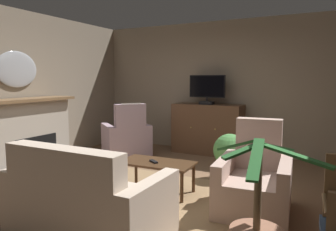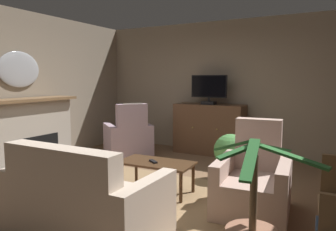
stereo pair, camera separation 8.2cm
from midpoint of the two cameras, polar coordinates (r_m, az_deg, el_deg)
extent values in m
cube|color=brown|center=(4.39, -3.23, -14.31)|extent=(6.17, 6.38, 0.04)
cube|color=gray|center=(6.80, 9.46, 5.04)|extent=(6.17, 0.10, 2.74)
cube|color=gray|center=(6.06, -27.12, 4.23)|extent=(0.10, 6.38, 2.74)
cube|color=#8E704C|center=(4.19, -3.50, -14.99)|extent=(2.79, 2.19, 0.01)
cube|color=#4C4C51|center=(5.80, -21.44, -9.12)|extent=(0.50, 1.69, 0.04)
cube|color=#ADA393|center=(5.97, -24.12, -3.23)|extent=(0.37, 1.49, 1.17)
cube|color=black|center=(5.91, -23.10, -5.91)|extent=(0.10, 0.83, 0.52)
cube|color=brown|center=(5.87, -24.15, 2.61)|extent=(0.49, 1.65, 0.05)
ellipsoid|color=#B2B7BF|center=(6.07, -25.93, 7.47)|extent=(0.06, 0.81, 0.62)
cube|color=#402A1C|center=(6.71, 6.69, -6.50)|extent=(1.38, 0.45, 0.06)
cube|color=brown|center=(6.61, 6.75, -2.41)|extent=(1.44, 0.51, 1.03)
sphere|color=tan|center=(6.45, 3.76, -2.13)|extent=(0.03, 0.03, 0.03)
sphere|color=tan|center=(6.27, 8.10, -2.45)|extent=(0.03, 0.03, 0.03)
cube|color=black|center=(6.50, 6.66, 2.28)|extent=(0.27, 0.20, 0.06)
cylinder|color=black|center=(6.50, 6.67, 2.89)|extent=(0.04, 0.04, 0.08)
cube|color=black|center=(6.49, 6.70, 5.24)|extent=(0.75, 0.05, 0.45)
cube|color=black|center=(6.46, 6.61, 5.24)|extent=(0.71, 0.01, 0.41)
cube|color=#422B19|center=(4.34, -2.56, -8.51)|extent=(1.03, 0.55, 0.03)
cylinder|color=#422B19|center=(4.40, 4.07, -11.23)|extent=(0.04, 0.04, 0.40)
cylinder|color=#422B19|center=(4.78, -6.26, -9.77)|extent=(0.04, 0.04, 0.40)
cylinder|color=#422B19|center=(4.03, 1.90, -12.88)|extent=(0.04, 0.04, 0.40)
cylinder|color=#422B19|center=(4.45, -9.09, -11.07)|extent=(0.04, 0.04, 0.40)
cube|color=black|center=(4.31, -3.14, -8.26)|extent=(0.17, 0.14, 0.02)
cube|color=#C6B29E|center=(3.43, -14.54, -16.49)|extent=(1.26, 0.88, 0.43)
cube|color=#C6B29E|center=(3.04, -19.12, -10.21)|extent=(1.26, 0.20, 0.51)
cube|color=#C6B29E|center=(3.87, -22.59, -12.32)|extent=(0.15, 0.88, 0.65)
cube|color=#C6B29E|center=(2.99, -3.97, -17.53)|extent=(0.15, 0.88, 0.65)
cube|color=#A84C51|center=(3.25, -16.86, -11.58)|extent=(0.37, 0.17, 0.36)
cube|color=#AD93A3|center=(6.56, -7.89, -5.15)|extent=(1.01, 0.98, 0.43)
cube|color=#AD93A3|center=(6.17, -7.20, -0.87)|extent=(0.52, 0.57, 0.63)
cube|color=#AD93A3|center=(6.46, -11.02, -4.49)|extent=(0.71, 0.62, 0.63)
cube|color=#AD93A3|center=(6.64, -4.88, -4.09)|extent=(0.71, 0.62, 0.63)
cube|color=white|center=(6.08, -7.05, 1.08)|extent=(0.26, 0.30, 0.24)
cube|color=#BC9E8E|center=(3.90, 14.50, -13.61)|extent=(0.62, 0.96, 0.42)
cube|color=#BC9E8E|center=(4.11, 15.46, -4.93)|extent=(0.56, 0.22, 0.64)
cube|color=#BC9E8E|center=(3.84, 19.63, -12.54)|extent=(0.20, 0.93, 0.62)
cube|color=#BC9E8E|center=(3.93, 9.58, -11.82)|extent=(0.20, 0.93, 0.62)
cylinder|color=olive|center=(2.55, 25.60, -14.14)|extent=(0.06, 0.39, 0.03)
cylinder|color=brown|center=(2.70, 14.98, -13.31)|extent=(0.06, 0.06, 0.62)
cube|color=#2D6B33|center=(2.52, 21.03, -6.71)|extent=(0.55, 0.17, 0.13)
cube|color=#2D6B33|center=(2.78, 18.02, -5.35)|extent=(0.26, 0.43, 0.13)
cube|color=#2D6B33|center=(2.77, 11.64, -5.22)|extent=(0.43, 0.30, 0.18)
cube|color=#2D6B33|center=(2.53, 12.10, -6.34)|extent=(0.28, 0.26, 0.11)
cube|color=#2D6B33|center=(2.34, 14.57, -7.47)|extent=(0.14, 0.52, 0.20)
cylinder|color=slate|center=(5.06, 10.52, -9.94)|extent=(0.36, 0.36, 0.23)
sphere|color=#4C8E47|center=(4.98, 10.60, -6.17)|extent=(0.51, 0.51, 0.51)
ellipsoid|color=beige|center=(4.92, -17.71, -10.93)|extent=(0.38, 0.42, 0.18)
sphere|color=beige|center=(4.68, -18.14, -11.50)|extent=(0.14, 0.14, 0.14)
cone|color=beige|center=(4.66, -17.72, -10.76)|extent=(0.04, 0.04, 0.04)
cone|color=beige|center=(4.67, -18.61, -10.75)|extent=(0.04, 0.04, 0.04)
cylinder|color=beige|center=(5.20, -16.79, -10.34)|extent=(0.16, 0.20, 0.05)
camera|label=1|loc=(0.04, -90.52, -0.06)|focal=33.88mm
camera|label=2|loc=(0.04, 89.48, 0.06)|focal=33.88mm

